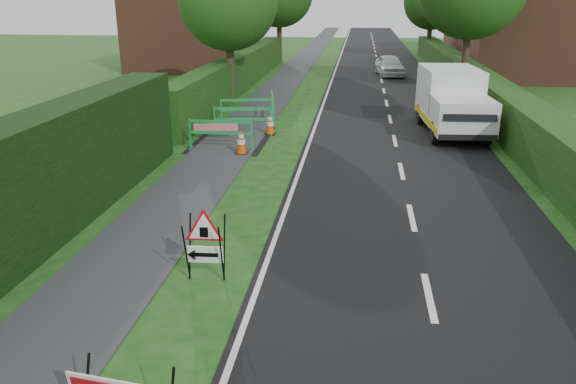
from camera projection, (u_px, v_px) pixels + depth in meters
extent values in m
plane|color=#154513|center=(269.00, 321.00, 8.56)|extent=(120.00, 120.00, 0.00)
cube|color=black|center=(377.00, 62.00, 41.01)|extent=(6.00, 90.00, 0.02)
cube|color=#2D2D30|center=(303.00, 61.00, 41.66)|extent=(2.00, 90.00, 0.02)
cube|color=#14380F|center=(241.00, 88.00, 29.73)|extent=(1.00, 24.00, 1.80)
cube|color=#14380F|center=(489.00, 117.00, 22.76)|extent=(1.20, 50.00, 1.50)
cube|color=brown|center=(190.00, 26.00, 36.89)|extent=(7.00, 7.00, 5.50)
cube|color=brown|center=(531.00, 30.00, 32.55)|extent=(7.00, 7.00, 5.50)
cube|color=brown|center=(495.00, 20.00, 45.53)|extent=(7.00, 7.00, 5.50)
cylinder|color=#2D2116|center=(231.00, 73.00, 25.50)|extent=(0.36, 0.36, 2.62)
cylinder|color=#2D2116|center=(465.00, 63.00, 27.89)|extent=(0.36, 0.36, 2.97)
cylinder|color=#2D2116|center=(279.00, 43.00, 40.44)|extent=(0.36, 0.36, 2.80)
cylinder|color=#2D2116|center=(429.00, 42.00, 42.95)|extent=(0.36, 0.36, 2.45)
sphere|color=#1E3D10|center=(432.00, 1.00, 41.95)|extent=(4.20, 4.20, 4.20)
cylinder|color=black|center=(186.00, 253.00, 9.47)|extent=(0.05, 0.35, 1.12)
cylinder|color=black|center=(190.00, 246.00, 9.73)|extent=(0.05, 0.35, 1.12)
cylinder|color=black|center=(221.00, 254.00, 9.43)|extent=(0.05, 0.35, 1.12)
cylinder|color=black|center=(224.00, 247.00, 9.69)|extent=(0.05, 0.35, 1.12)
cube|color=white|center=(205.00, 254.00, 9.59)|extent=(0.62, 0.05, 0.30)
cube|color=black|center=(205.00, 255.00, 9.57)|extent=(0.44, 0.04, 0.07)
cone|color=black|center=(191.00, 254.00, 9.59)|extent=(0.15, 0.19, 0.18)
cube|color=black|center=(204.00, 232.00, 9.43)|extent=(0.14, 0.02, 0.18)
cube|color=silver|center=(449.00, 93.00, 20.43)|extent=(2.07, 3.15, 1.82)
cube|color=silver|center=(462.00, 116.00, 18.38)|extent=(2.00, 2.07, 1.11)
cube|color=black|center=(470.00, 113.00, 17.40)|extent=(1.67, 0.32, 0.51)
cube|color=yellow|center=(425.00, 117.00, 19.90)|extent=(0.30, 4.65, 0.23)
cube|color=yellow|center=(479.00, 118.00, 19.78)|extent=(0.30, 4.65, 0.23)
cube|color=black|center=(467.00, 137.00, 17.67)|extent=(1.85, 0.23, 0.19)
cylinder|color=black|center=(435.00, 133.00, 18.58)|extent=(0.27, 0.77, 0.75)
cylinder|color=black|center=(487.00, 133.00, 18.47)|extent=(0.27, 0.77, 0.75)
cylinder|color=black|center=(420.00, 114.00, 21.43)|extent=(0.27, 0.77, 0.75)
cylinder|color=black|center=(465.00, 115.00, 21.33)|extent=(0.27, 0.77, 0.75)
cube|color=black|center=(462.00, 138.00, 19.30)|extent=(0.38, 0.38, 0.04)
cone|color=#DE4807|center=(464.00, 127.00, 19.17)|extent=(0.32, 0.32, 0.75)
cylinder|color=white|center=(463.00, 128.00, 19.18)|extent=(0.25, 0.25, 0.14)
cylinder|color=white|center=(464.00, 123.00, 19.12)|extent=(0.17, 0.17, 0.10)
cube|color=black|center=(459.00, 132.00, 20.16)|extent=(0.38, 0.38, 0.04)
cone|color=#DE4807|center=(460.00, 121.00, 20.02)|extent=(0.32, 0.32, 0.75)
cylinder|color=white|center=(460.00, 123.00, 20.04)|extent=(0.25, 0.25, 0.14)
cylinder|color=white|center=(461.00, 117.00, 19.97)|extent=(0.17, 0.17, 0.10)
cube|color=black|center=(439.00, 114.00, 23.25)|extent=(0.38, 0.38, 0.04)
cone|color=#DE4807|center=(439.00, 104.00, 23.12)|extent=(0.32, 0.32, 0.75)
cylinder|color=white|center=(439.00, 105.00, 23.13)|extent=(0.25, 0.25, 0.14)
cylinder|color=white|center=(440.00, 101.00, 23.07)|extent=(0.17, 0.17, 0.10)
cube|color=black|center=(242.00, 153.00, 17.51)|extent=(0.38, 0.38, 0.04)
cone|color=#DE4807|center=(241.00, 141.00, 17.38)|extent=(0.32, 0.32, 0.75)
cylinder|color=white|center=(241.00, 142.00, 17.39)|extent=(0.25, 0.25, 0.14)
cylinder|color=white|center=(241.00, 136.00, 17.33)|extent=(0.17, 0.17, 0.10)
cube|color=black|center=(270.00, 134.00, 19.95)|extent=(0.38, 0.38, 0.04)
cone|color=#DE4807|center=(270.00, 123.00, 19.82)|extent=(0.32, 0.32, 0.75)
cylinder|color=white|center=(270.00, 124.00, 19.83)|extent=(0.25, 0.25, 0.14)
cylinder|color=white|center=(270.00, 119.00, 19.77)|extent=(0.17, 0.17, 0.10)
cube|color=#1A9040|center=(190.00, 134.00, 17.90)|extent=(0.05, 0.05, 1.00)
cube|color=#1A9040|center=(252.00, 136.00, 17.65)|extent=(0.05, 0.05, 1.00)
cube|color=#1A9040|center=(220.00, 122.00, 17.63)|extent=(2.00, 0.07, 0.08)
cube|color=#1A9040|center=(221.00, 133.00, 17.76)|extent=(2.00, 0.07, 0.08)
cube|color=#1A9040|center=(191.00, 148.00, 18.06)|extent=(0.06, 0.35, 0.04)
cube|color=#1A9040|center=(252.00, 150.00, 17.81)|extent=(0.06, 0.35, 0.04)
cube|color=#1A9040|center=(215.00, 120.00, 19.80)|extent=(0.06, 0.06, 1.00)
cube|color=#1A9040|center=(271.00, 121.00, 19.76)|extent=(0.06, 0.06, 1.00)
cube|color=#1A9040|center=(243.00, 109.00, 19.64)|extent=(1.99, 0.26, 0.08)
cube|color=#1A9040|center=(243.00, 119.00, 19.76)|extent=(1.99, 0.26, 0.08)
cube|color=#1A9040|center=(215.00, 134.00, 19.95)|extent=(0.10, 0.35, 0.04)
cube|color=#1A9040|center=(271.00, 134.00, 19.92)|extent=(0.10, 0.35, 0.04)
cube|color=#1A9040|center=(221.00, 111.00, 21.30)|extent=(0.06, 0.06, 1.00)
cube|color=#1A9040|center=(274.00, 110.00, 21.52)|extent=(0.06, 0.06, 1.00)
cube|color=#1A9040|center=(247.00, 100.00, 21.27)|extent=(1.95, 0.52, 0.08)
cube|color=#1A9040|center=(248.00, 110.00, 21.39)|extent=(1.95, 0.52, 0.08)
cube|color=#1A9040|center=(222.00, 124.00, 21.46)|extent=(0.14, 0.35, 0.04)
cube|color=#1A9040|center=(274.00, 123.00, 21.68)|extent=(0.14, 0.35, 0.04)
cube|color=#1A9040|center=(273.00, 110.00, 21.49)|extent=(0.06, 0.06, 1.00)
cube|color=#1A9040|center=(272.00, 101.00, 23.37)|extent=(0.06, 0.06, 1.00)
cube|color=#1A9040|center=(272.00, 95.00, 22.29)|extent=(0.40, 1.98, 0.08)
cube|color=#1A9040|center=(272.00, 104.00, 22.41)|extent=(0.40, 1.98, 0.08)
cube|color=#1A9040|center=(273.00, 123.00, 21.65)|extent=(0.36, 0.12, 0.04)
cube|color=#1A9040|center=(272.00, 112.00, 23.53)|extent=(0.36, 0.12, 0.04)
cube|color=red|center=(216.00, 140.00, 19.15)|extent=(1.49, 0.22, 0.25)
imported|color=silver|center=(390.00, 65.00, 34.14)|extent=(1.91, 3.79, 1.24)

